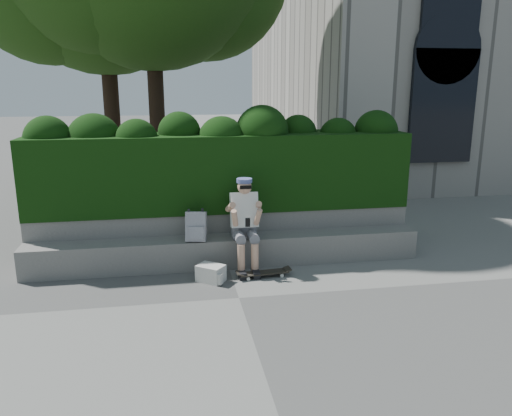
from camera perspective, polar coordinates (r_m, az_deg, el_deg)
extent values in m
plane|color=slate|center=(6.62, -1.96, -10.24)|extent=(80.00, 80.00, 0.00)
cube|color=gray|center=(7.69, -3.27, -4.93)|extent=(6.00, 0.45, 0.45)
cube|color=gray|center=(8.09, -3.68, -2.84)|extent=(6.00, 0.50, 0.75)
cube|color=black|center=(8.09, -3.96, 4.24)|extent=(6.00, 1.00, 1.20)
cylinder|color=black|center=(11.99, -11.16, 8.83)|extent=(0.36, 0.36, 3.38)
cylinder|color=black|center=(12.79, -15.98, 8.26)|extent=(0.37, 0.37, 3.11)
cube|color=slate|center=(7.57, -1.44, -2.55)|extent=(0.36, 0.26, 0.22)
cube|color=white|center=(7.41, -1.38, -0.19)|extent=(0.40, 0.32, 0.55)
sphere|color=tan|center=(7.27, -1.31, 2.43)|extent=(0.21, 0.21, 0.21)
cylinder|color=#56609E|center=(7.27, -1.34, 3.16)|extent=(0.23, 0.23, 0.06)
cube|color=black|center=(7.11, -0.96, -1.65)|extent=(0.07, 0.02, 0.13)
cylinder|color=tan|center=(7.24, -1.70, -5.96)|extent=(0.11, 0.11, 0.47)
cylinder|color=tan|center=(7.27, -0.13, -5.87)|extent=(0.11, 0.11, 0.47)
cube|color=black|center=(7.26, -1.62, -7.57)|extent=(0.10, 0.26, 0.10)
cube|color=black|center=(7.29, -0.05, -7.47)|extent=(0.10, 0.26, 0.10)
cube|color=black|center=(7.27, 0.90, -7.39)|extent=(0.73, 0.24, 0.02)
cylinder|color=silver|center=(7.15, -0.90, -8.10)|extent=(0.05, 0.03, 0.05)
cylinder|color=silver|center=(7.29, -1.18, -7.67)|extent=(0.05, 0.03, 0.05)
cylinder|color=silver|center=(7.28, 2.98, -7.72)|extent=(0.05, 0.03, 0.05)
cylinder|color=silver|center=(7.42, 2.62, -7.30)|extent=(0.05, 0.03, 0.05)
cube|color=silver|center=(7.43, -6.86, -2.11)|extent=(0.32, 0.22, 0.44)
cube|color=silver|center=(7.13, -5.19, -7.43)|extent=(0.45, 0.43, 0.24)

